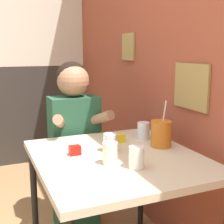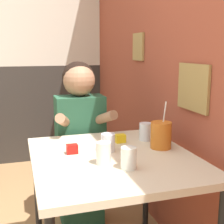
{
  "view_description": "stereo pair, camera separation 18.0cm",
  "coord_description": "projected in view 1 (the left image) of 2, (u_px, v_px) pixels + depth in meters",
  "views": [
    {
      "loc": [
        0.18,
        -1.02,
        1.28
      ],
      "look_at": [
        0.87,
        0.62,
        0.92
      ],
      "focal_mm": 50.0,
      "sensor_mm": 36.0,
      "label": 1
    },
    {
      "loc": [
        0.35,
        -1.08,
        1.28
      ],
      "look_at": [
        0.87,
        0.62,
        0.92
      ],
      "focal_mm": 50.0,
      "sensor_mm": 36.0,
      "label": 2
    }
  ],
  "objects": [
    {
      "name": "brick_wall_right",
      "position": [
        134.0,
        40.0,
        2.48
      ],
      "size": [
        0.08,
        4.51,
        2.7
      ],
      "color": "brown",
      "rests_on": "ground_plane"
    },
    {
      "name": "main_table",
      "position": [
        117.0,
        167.0,
        1.67
      ],
      "size": [
        0.84,
        0.94,
        0.73
      ],
      "color": "beige",
      "rests_on": "ground_plane"
    },
    {
      "name": "person_seated",
      "position": [
        75.0,
        139.0,
        2.21
      ],
      "size": [
        0.42,
        0.42,
        1.2
      ],
      "color": "#235138",
      "rests_on": "ground_plane"
    },
    {
      "name": "cocktail_pitcher",
      "position": [
        161.0,
        134.0,
        1.8
      ],
      "size": [
        0.12,
        0.12,
        0.27
      ],
      "color": "#C6661E",
      "rests_on": "main_table"
    },
    {
      "name": "glass_near_pitcher",
      "position": [
        143.0,
        131.0,
        1.95
      ],
      "size": [
        0.08,
        0.08,
        0.11
      ],
      "color": "silver",
      "rests_on": "main_table"
    },
    {
      "name": "glass_center",
      "position": [
        137.0,
        157.0,
        1.47
      ],
      "size": [
        0.07,
        0.07,
        0.1
      ],
      "color": "silver",
      "rests_on": "main_table"
    },
    {
      "name": "glass_far_side",
      "position": [
        110.0,
        153.0,
        1.52
      ],
      "size": [
        0.07,
        0.07,
        0.11
      ],
      "color": "silver",
      "rests_on": "main_table"
    },
    {
      "name": "glass_by_brick",
      "position": [
        110.0,
        143.0,
        1.71
      ],
      "size": [
        0.08,
        0.08,
        0.1
      ],
      "color": "silver",
      "rests_on": "main_table"
    },
    {
      "name": "condiment_ketchup",
      "position": [
        75.0,
        150.0,
        1.66
      ],
      "size": [
        0.06,
        0.04,
        0.05
      ],
      "color": "#B7140F",
      "rests_on": "main_table"
    },
    {
      "name": "condiment_mustard",
      "position": [
        119.0,
        138.0,
        1.89
      ],
      "size": [
        0.06,
        0.04,
        0.05
      ],
      "color": "yellow",
      "rests_on": "main_table"
    }
  ]
}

